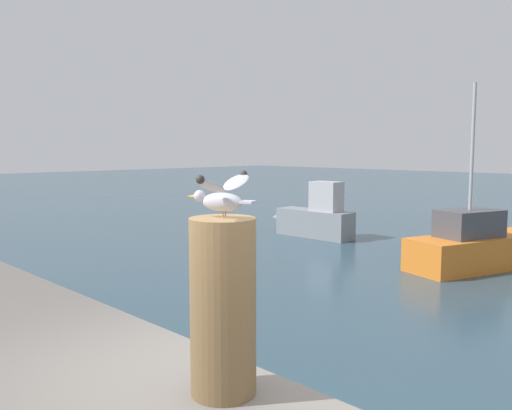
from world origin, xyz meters
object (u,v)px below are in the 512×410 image
at_px(boat_orange, 501,245).
at_px(boat_grey, 312,217).
at_px(seagull, 222,195).
at_px(mooring_post, 223,307).

bearing_deg(boat_orange, boat_grey, -179.90).
bearing_deg(boat_grey, boat_orange, 0.10).
xyz_separation_m(seagull, boat_orange, (-2.83, 11.52, -2.12)).
xyz_separation_m(boat_orange, boat_grey, (-5.97, -0.01, 0.12)).
bearing_deg(boat_grey, seagull, -52.62).
height_order(boat_orange, boat_grey, boat_orange).
bearing_deg(mooring_post, boat_orange, 103.81).
distance_m(mooring_post, boat_grey, 14.55).
distance_m(mooring_post, boat_orange, 11.96).
height_order(mooring_post, boat_grey, mooring_post).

